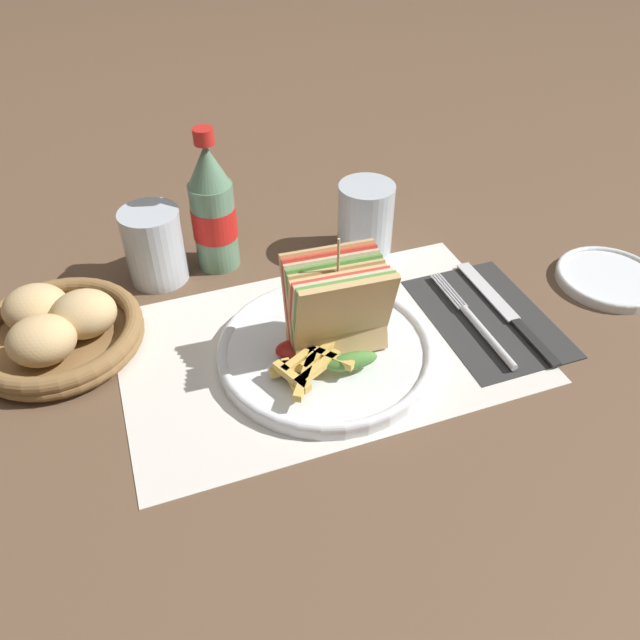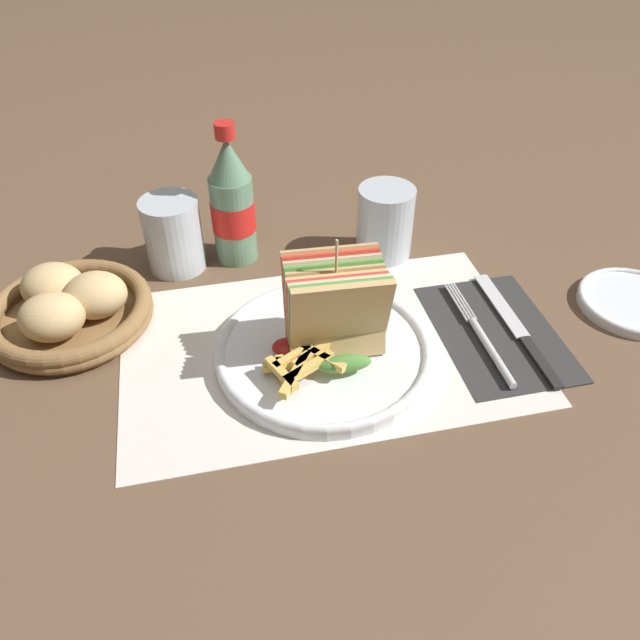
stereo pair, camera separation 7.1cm
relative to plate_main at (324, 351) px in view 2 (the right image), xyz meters
name	(u,v)px [view 2 (the right image)]	position (x,y,z in m)	size (l,w,h in m)	color
ground_plane	(329,339)	(0.01, 0.03, -0.01)	(4.00, 4.00, 0.00)	brown
placemat	(325,346)	(0.01, 0.02, -0.01)	(0.47, 0.30, 0.00)	silver
plate_main	(324,351)	(0.00, 0.00, 0.00)	(0.25, 0.25, 0.02)	white
club_sandwich	(333,310)	(0.01, 0.00, 0.06)	(0.11, 0.10, 0.14)	tan
fries_pile	(299,364)	(-0.04, -0.04, 0.02)	(0.09, 0.08, 0.02)	#E0B756
ketchup_blob	(287,347)	(-0.04, 0.00, 0.02)	(0.03, 0.03, 0.01)	maroon
napkin	(496,331)	(0.21, 0.00, -0.01)	(0.14, 0.21, 0.00)	#2D2D2D
fork	(485,340)	(0.19, -0.02, 0.00)	(0.02, 0.19, 0.01)	silver
knife	(517,328)	(0.24, -0.01, 0.00)	(0.02, 0.21, 0.00)	black
coke_bottle_near	(232,204)	(-0.07, 0.23, 0.07)	(0.06, 0.06, 0.20)	slate
glass_near	(385,222)	(0.13, 0.19, 0.04)	(0.08, 0.08, 0.10)	silver
glass_far	(173,235)	(-0.16, 0.22, 0.04)	(0.08, 0.08, 0.10)	silver
bread_basket	(70,309)	(-0.29, 0.12, 0.01)	(0.20, 0.20, 0.07)	olive
side_saucer	(634,302)	(0.41, 0.01, 0.00)	(0.14, 0.14, 0.01)	white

